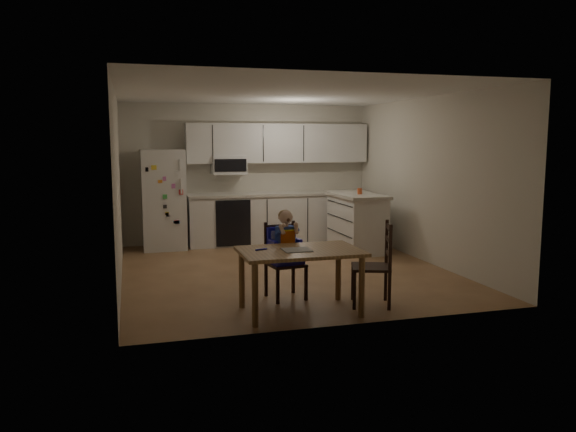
# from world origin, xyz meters

# --- Properties ---
(room) EXTENTS (4.52, 5.01, 2.51)m
(room) POSITION_xyz_m (0.00, 0.48, 1.25)
(room) COLOR brown
(room) RESTS_ON ground
(refrigerator) EXTENTS (0.72, 0.70, 1.70)m
(refrigerator) POSITION_xyz_m (-1.55, 2.15, 0.85)
(refrigerator) COLOR silver
(refrigerator) RESTS_ON ground
(kitchen_run) EXTENTS (3.37, 0.62, 2.15)m
(kitchen_run) POSITION_xyz_m (0.50, 2.24, 0.88)
(kitchen_run) COLOR silver
(kitchen_run) RESTS_ON ground
(kitchen_island) EXTENTS (0.68, 1.31, 0.96)m
(kitchen_island) POSITION_xyz_m (1.58, 1.10, 0.49)
(kitchen_island) COLOR silver
(kitchen_island) RESTS_ON ground
(red_cup) EXTENTS (0.08, 0.08, 0.10)m
(red_cup) POSITION_xyz_m (1.58, 1.02, 1.01)
(red_cup) COLOR #B7461F
(red_cup) RESTS_ON kitchen_island
(dining_table) EXTENTS (1.29, 0.83, 0.69)m
(dining_table) POSITION_xyz_m (-0.37, -1.97, 0.60)
(dining_table) COLOR brown
(dining_table) RESTS_ON ground
(napkin) EXTENTS (0.29, 0.25, 0.01)m
(napkin) POSITION_xyz_m (-0.42, -2.00, 0.70)
(napkin) COLOR #ADADB2
(napkin) RESTS_ON dining_table
(toddler_spoon) EXTENTS (0.12, 0.06, 0.02)m
(toddler_spoon) POSITION_xyz_m (-0.79, -1.88, 0.70)
(toddler_spoon) COLOR #201EC6
(toddler_spoon) RESTS_ON dining_table
(chair_booster) EXTENTS (0.45, 0.45, 1.05)m
(chair_booster) POSITION_xyz_m (-0.38, -1.36, 0.63)
(chair_booster) COLOR black
(chair_booster) RESTS_ON ground
(chair_side) EXTENTS (0.54, 0.54, 0.95)m
(chair_side) POSITION_xyz_m (0.57, -1.95, 0.54)
(chair_side) COLOR black
(chair_side) RESTS_ON ground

